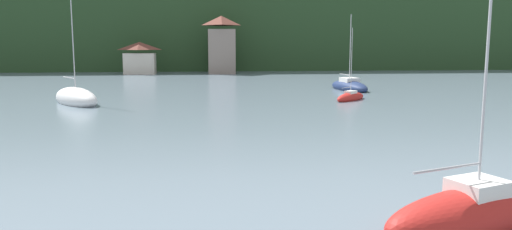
% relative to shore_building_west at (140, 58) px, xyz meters
% --- Properties ---
extents(wooded_hillside, '(352.00, 74.55, 33.92)m').
position_rel_shore_building_west_xyz_m(wooded_hillside, '(-7.97, 48.09, 5.08)').
color(wooded_hillside, '#264223').
rests_on(wooded_hillside, ground_plane).
extents(shore_building_west, '(5.43, 4.01, 5.48)m').
position_rel_shore_building_west_xyz_m(shore_building_west, '(0.00, 0.00, 0.00)').
color(shore_building_west, beige).
rests_on(shore_building_west, ground_plane).
extents(shore_building_westcentral, '(4.88, 5.53, 9.98)m').
position_rel_shore_building_west_xyz_m(shore_building_westcentral, '(14.05, 0.72, 2.17)').
color(shore_building_westcentral, gray).
rests_on(shore_building_westcentral, ground_plane).
extents(sailboat_far_2, '(3.79, 7.84, 8.94)m').
position_rel_shore_building_west_xyz_m(sailboat_far_2, '(27.66, -31.90, -2.26)').
color(sailboat_far_2, navy).
rests_on(sailboat_far_2, ground_plane).
extents(sailboat_near_3, '(7.04, 4.18, 10.38)m').
position_rel_shore_building_west_xyz_m(sailboat_near_3, '(19.39, -73.87, -2.25)').
color(sailboat_near_3, red).
rests_on(sailboat_near_3, ground_plane).
extents(sailboat_far_7, '(4.11, 4.18, 7.03)m').
position_rel_shore_building_west_xyz_m(sailboat_far_7, '(24.93, -41.82, -2.40)').
color(sailboat_far_7, red).
rests_on(sailboat_far_7, ground_plane).
extents(sailboat_far_9, '(6.28, 7.70, 11.82)m').
position_rel_shore_building_west_xyz_m(sailboat_far_9, '(-0.16, -42.06, -2.20)').
color(sailboat_far_9, white).
rests_on(sailboat_far_9, ground_plane).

